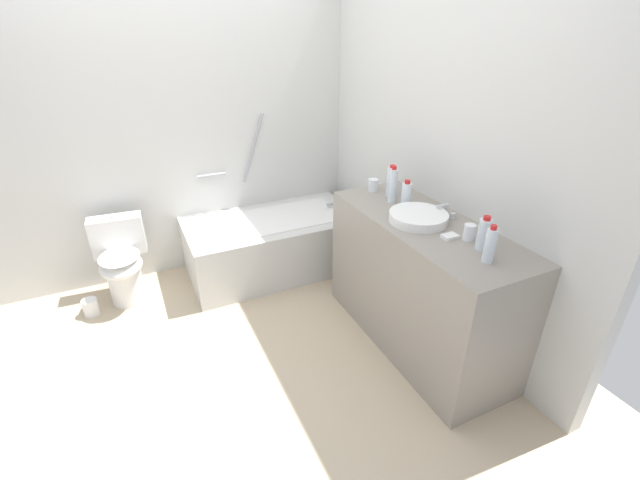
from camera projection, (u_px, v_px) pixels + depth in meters
The scene contains 17 objects.
ground_plane at pixel (238, 346), 2.92m from camera, with size 3.84×3.84×0.00m, color #C1AD8E.
wall_back_tiled at pixel (180, 128), 3.41m from camera, with size 3.24×0.10×2.47m, color silver.
wall_right_mirror at pixel (430, 145), 2.92m from camera, with size 0.10×2.92×2.47m, color silver.
bathtub at pixel (274, 242), 3.73m from camera, with size 1.47×0.77×1.31m.
toilet at pixel (122, 262), 3.28m from camera, with size 0.40×0.51×0.67m.
vanity_counter at pixel (419, 284), 2.80m from camera, with size 0.56×1.44×0.90m, color gray.
sink_basin at pixel (418, 217), 2.59m from camera, with size 0.36×0.36×0.06m, color white.
sink_faucet at pixel (446, 210), 2.67m from camera, with size 0.10×0.15×0.08m.
water_bottle_0 at pixel (392, 182), 2.95m from camera, with size 0.07×0.07×0.22m.
water_bottle_1 at pixel (490, 245), 2.13m from camera, with size 0.06×0.06×0.21m.
water_bottle_2 at pixel (393, 185), 2.84m from camera, with size 0.06×0.06×0.25m.
water_bottle_3 at pixel (406, 195), 2.78m from camera, with size 0.07×0.07×0.18m.
water_bottle_4 at pixel (484, 234), 2.25m from camera, with size 0.07×0.07×0.19m.
drinking_glass_0 at pixel (373, 185), 3.06m from camera, with size 0.07×0.07×0.09m, color white.
drinking_glass_1 at pixel (469, 232), 2.37m from camera, with size 0.06×0.06×0.09m, color white.
soap_dish at pixel (450, 236), 2.40m from camera, with size 0.09×0.06×0.02m, color white.
toilet_paper_roll at pixel (91, 307), 3.21m from camera, with size 0.11×0.11×0.13m, color white.
Camera 1 is at (-0.46, -2.29, 1.99)m, focal length 23.75 mm.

